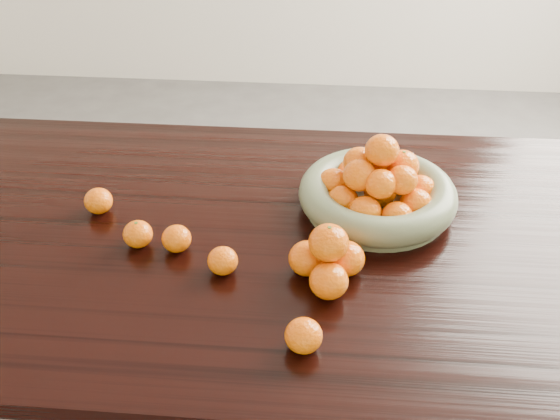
# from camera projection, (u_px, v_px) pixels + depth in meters

# --- Properties ---
(dining_table) EXTENTS (2.00, 1.00, 0.75)m
(dining_table) POSITION_uv_depth(u_px,v_px,m) (301.00, 265.00, 1.46)
(dining_table) COLOR black
(dining_table) RESTS_ON ground
(fruit_bowl) EXTENTS (0.37, 0.37, 0.19)m
(fruit_bowl) POSITION_uv_depth(u_px,v_px,m) (378.00, 190.00, 1.46)
(fruit_bowl) COLOR #677052
(fruit_bowl) RESTS_ON dining_table
(orange_pyramid) EXTENTS (0.16, 0.15, 0.13)m
(orange_pyramid) POSITION_uv_depth(u_px,v_px,m) (328.00, 260.00, 1.25)
(orange_pyramid) COLOR orange
(orange_pyramid) RESTS_ON dining_table
(loose_orange_0) EXTENTS (0.07, 0.07, 0.06)m
(loose_orange_0) POSITION_uv_depth(u_px,v_px,m) (138.00, 234.00, 1.36)
(loose_orange_0) COLOR orange
(loose_orange_0) RESTS_ON dining_table
(loose_orange_1) EXTENTS (0.06, 0.06, 0.06)m
(loose_orange_1) POSITION_uv_depth(u_px,v_px,m) (223.00, 261.00, 1.29)
(loose_orange_1) COLOR orange
(loose_orange_1) RESTS_ON dining_table
(loose_orange_2) EXTENTS (0.07, 0.07, 0.06)m
(loose_orange_2) POSITION_uv_depth(u_px,v_px,m) (304.00, 336.00, 1.11)
(loose_orange_2) COLOR orange
(loose_orange_2) RESTS_ON dining_table
(loose_orange_3) EXTENTS (0.07, 0.07, 0.06)m
(loose_orange_3) POSITION_uv_depth(u_px,v_px,m) (98.00, 201.00, 1.46)
(loose_orange_3) COLOR orange
(loose_orange_3) RESTS_ON dining_table
(loose_orange_4) EXTENTS (0.06, 0.06, 0.06)m
(loose_orange_4) POSITION_uv_depth(u_px,v_px,m) (177.00, 239.00, 1.35)
(loose_orange_4) COLOR orange
(loose_orange_4) RESTS_ON dining_table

